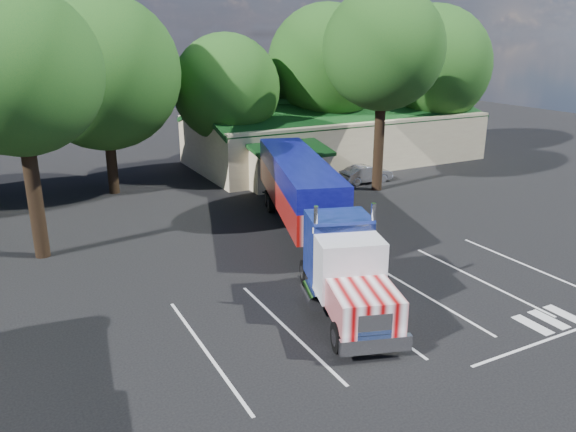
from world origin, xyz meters
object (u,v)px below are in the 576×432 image
semi_truck (308,201)px  woman (317,237)px  bicycle (345,218)px  silver_sedan (366,174)px

semi_truck → woman: size_ratio=11.49×
semi_truck → bicycle: bearing=43.7°
woman → bicycle: (3.49, 2.80, -0.36)m
semi_truck → silver_sedan: semi_truck is taller
woman → bicycle: 4.49m
semi_truck → bicycle: size_ratio=10.23×
silver_sedan → woman: bearing=135.9°
silver_sedan → semi_truck: bearing=132.8°
semi_truck → bicycle: (3.35, 1.62, -1.88)m
bicycle → woman: bearing=-134.3°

